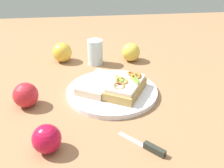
{
  "coord_description": "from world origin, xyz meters",
  "views": [
    {
      "loc": [
        -0.09,
        -0.72,
        0.43
      ],
      "look_at": [
        0.0,
        0.0,
        0.04
      ],
      "focal_mm": 42.17,
      "sensor_mm": 36.0,
      "label": 1
    }
  ],
  "objects_px": {
    "sandwich": "(126,87)",
    "apple_2": "(131,52)",
    "drinking_glass": "(95,52)",
    "plate": "(112,92)",
    "apple_1": "(62,52)",
    "bread_slice_side": "(99,84)",
    "knife": "(149,147)",
    "apple_3": "(47,139)",
    "apple_0": "(26,95)"
  },
  "relations": [
    {
      "from": "sandwich",
      "to": "plate",
      "type": "bearing_deg",
      "value": -88.71
    },
    {
      "from": "drinking_glass",
      "to": "apple_2",
      "type": "bearing_deg",
      "value": 4.96
    },
    {
      "from": "bread_slice_side",
      "to": "apple_3",
      "type": "bearing_deg",
      "value": 2.18
    },
    {
      "from": "apple_0",
      "to": "apple_2",
      "type": "distance_m",
      "value": 0.47
    },
    {
      "from": "apple_0",
      "to": "apple_3",
      "type": "height_order",
      "value": "apple_0"
    },
    {
      "from": "plate",
      "to": "apple_0",
      "type": "height_order",
      "value": "apple_0"
    },
    {
      "from": "apple_2",
      "to": "drinking_glass",
      "type": "relative_size",
      "value": 0.76
    },
    {
      "from": "apple_1",
      "to": "drinking_glass",
      "type": "distance_m",
      "value": 0.14
    },
    {
      "from": "apple_3",
      "to": "knife",
      "type": "xyz_separation_m",
      "value": [
        0.24,
        -0.03,
        -0.03
      ]
    },
    {
      "from": "plate",
      "to": "apple_3",
      "type": "distance_m",
      "value": 0.3
    },
    {
      "from": "plate",
      "to": "bread_slice_side",
      "type": "distance_m",
      "value": 0.05
    },
    {
      "from": "sandwich",
      "to": "bread_slice_side",
      "type": "relative_size",
      "value": 1.1
    },
    {
      "from": "apple_0",
      "to": "apple_3",
      "type": "xyz_separation_m",
      "value": [
        0.08,
        -0.2,
        -0.0
      ]
    },
    {
      "from": "plate",
      "to": "apple_3",
      "type": "height_order",
      "value": "apple_3"
    },
    {
      "from": "apple_0",
      "to": "knife",
      "type": "distance_m",
      "value": 0.39
    },
    {
      "from": "plate",
      "to": "sandwich",
      "type": "relative_size",
      "value": 1.63
    },
    {
      "from": "sandwich",
      "to": "apple_2",
      "type": "relative_size",
      "value": 2.39
    },
    {
      "from": "bread_slice_side",
      "to": "apple_1",
      "type": "distance_m",
      "value": 0.29
    },
    {
      "from": "bread_slice_side",
      "to": "apple_2",
      "type": "distance_m",
      "value": 0.28
    },
    {
      "from": "apple_0",
      "to": "knife",
      "type": "height_order",
      "value": "apple_0"
    },
    {
      "from": "apple_1",
      "to": "drinking_glass",
      "type": "xyz_separation_m",
      "value": [
        0.13,
        -0.04,
        0.01
      ]
    },
    {
      "from": "sandwich",
      "to": "apple_2",
      "type": "xyz_separation_m",
      "value": [
        0.07,
        0.28,
        0.0
      ]
    },
    {
      "from": "apple_1",
      "to": "knife",
      "type": "xyz_separation_m",
      "value": [
        0.22,
        -0.55,
        -0.03
      ]
    },
    {
      "from": "apple_1",
      "to": "knife",
      "type": "bearing_deg",
      "value": -67.67
    },
    {
      "from": "plate",
      "to": "knife",
      "type": "bearing_deg",
      "value": -78.04
    },
    {
      "from": "sandwich",
      "to": "apple_1",
      "type": "relative_size",
      "value": 2.27
    },
    {
      "from": "apple_3",
      "to": "knife",
      "type": "bearing_deg",
      "value": -6.08
    },
    {
      "from": "sandwich",
      "to": "apple_1",
      "type": "bearing_deg",
      "value": -115.37
    },
    {
      "from": "drinking_glass",
      "to": "knife",
      "type": "height_order",
      "value": "drinking_glass"
    },
    {
      "from": "drinking_glass",
      "to": "apple_1",
      "type": "bearing_deg",
      "value": 163.63
    },
    {
      "from": "plate",
      "to": "apple_1",
      "type": "xyz_separation_m",
      "value": [
        -0.17,
        0.28,
        0.03
      ]
    },
    {
      "from": "plate",
      "to": "bread_slice_side",
      "type": "height_order",
      "value": "bread_slice_side"
    },
    {
      "from": "drinking_glass",
      "to": "plate",
      "type": "bearing_deg",
      "value": -81.22
    },
    {
      "from": "sandwich",
      "to": "drinking_glass",
      "type": "bearing_deg",
      "value": -133.45
    },
    {
      "from": "plate",
      "to": "drinking_glass",
      "type": "bearing_deg",
      "value": 98.78
    },
    {
      "from": "apple_2",
      "to": "knife",
      "type": "relative_size",
      "value": 0.7
    },
    {
      "from": "knife",
      "to": "apple_2",
      "type": "bearing_deg",
      "value": -48.13
    },
    {
      "from": "plate",
      "to": "apple_3",
      "type": "bearing_deg",
      "value": -126.92
    },
    {
      "from": "sandwich",
      "to": "apple_2",
      "type": "bearing_deg",
      "value": -163.39
    },
    {
      "from": "bread_slice_side",
      "to": "apple_3",
      "type": "xyz_separation_m",
      "value": [
        -0.14,
        -0.26,
        0.01
      ]
    },
    {
      "from": "bread_slice_side",
      "to": "apple_0",
      "type": "relative_size",
      "value": 2.18
    },
    {
      "from": "plate",
      "to": "apple_3",
      "type": "relative_size",
      "value": 4.24
    },
    {
      "from": "plate",
      "to": "sandwich",
      "type": "bearing_deg",
      "value": -28.84
    },
    {
      "from": "apple_2",
      "to": "apple_0",
      "type": "bearing_deg",
      "value": -141.21
    },
    {
      "from": "plate",
      "to": "apple_0",
      "type": "xyz_separation_m",
      "value": [
        -0.26,
        -0.04,
        0.03
      ]
    },
    {
      "from": "knife",
      "to": "bread_slice_side",
      "type": "bearing_deg",
      "value": -24.0
    },
    {
      "from": "drinking_glass",
      "to": "knife",
      "type": "xyz_separation_m",
      "value": [
        0.09,
        -0.51,
        -0.04
      ]
    },
    {
      "from": "apple_0",
      "to": "apple_3",
      "type": "distance_m",
      "value": 0.22
    },
    {
      "from": "apple_1",
      "to": "drinking_glass",
      "type": "relative_size",
      "value": 0.8
    },
    {
      "from": "drinking_glass",
      "to": "apple_3",
      "type": "bearing_deg",
      "value": -106.43
    }
  ]
}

